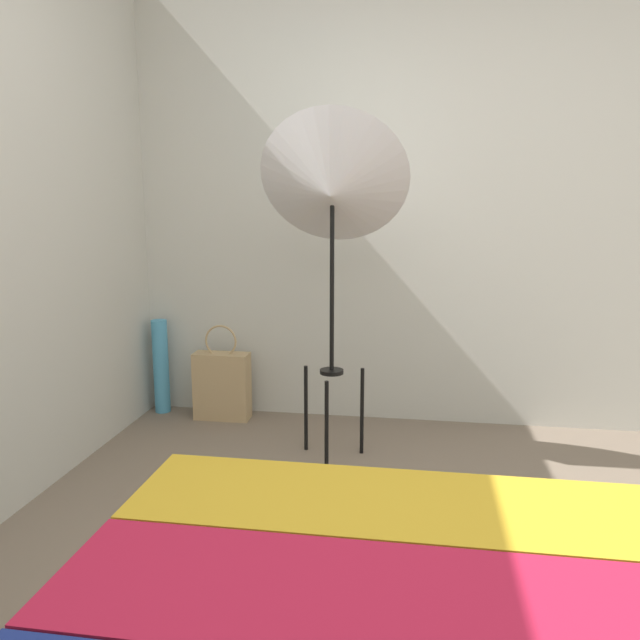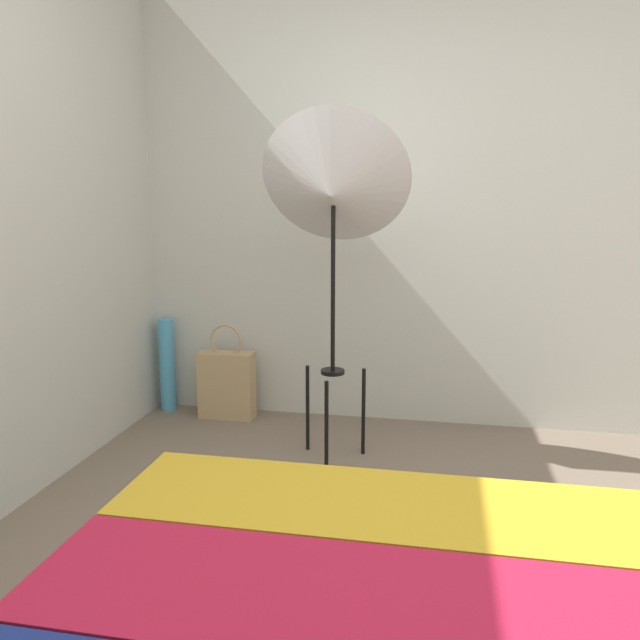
{
  "view_description": "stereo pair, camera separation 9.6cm",
  "coord_description": "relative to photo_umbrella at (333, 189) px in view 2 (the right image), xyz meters",
  "views": [
    {
      "loc": [
        -0.02,
        -1.56,
        1.3
      ],
      "look_at": [
        -0.47,
        1.27,
        0.75
      ],
      "focal_mm": 35.0,
      "sensor_mm": 36.0,
      "label": 1
    },
    {
      "loc": [
        0.08,
        -1.55,
        1.3
      ],
      "look_at": [
        -0.47,
        1.27,
        0.75
      ],
      "focal_mm": 35.0,
      "sensor_mm": 36.0,
      "label": 2
    }
  ],
  "objects": [
    {
      "name": "tote_bag",
      "position": [
        -0.74,
        0.48,
        -1.15
      ],
      "size": [
        0.33,
        0.13,
        0.58
      ],
      "color": "tan",
      "rests_on": "ground_plane"
    },
    {
      "name": "wall_back",
      "position": [
        0.43,
        0.67,
        -0.06
      ],
      "size": [
        8.0,
        0.05,
        2.6
      ],
      "color": "beige",
      "rests_on": "ground_plane"
    },
    {
      "name": "paper_roll",
      "position": [
        -1.15,
        0.55,
        -1.07
      ],
      "size": [
        0.1,
        0.1,
        0.58
      ],
      "color": "#4CA3D1",
      "rests_on": "ground_plane"
    },
    {
      "name": "photo_umbrella",
      "position": [
        0.0,
        0.0,
        0.0
      ],
      "size": [
        0.73,
        0.53,
        1.73
      ],
      "color": "black",
      "rests_on": "ground_plane"
    },
    {
      "name": "wall_side_left",
      "position": [
        -1.27,
        -0.43,
        -0.06
      ],
      "size": [
        0.05,
        8.0,
        2.6
      ],
      "color": "beige",
      "rests_on": "ground_plane"
    }
  ]
}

